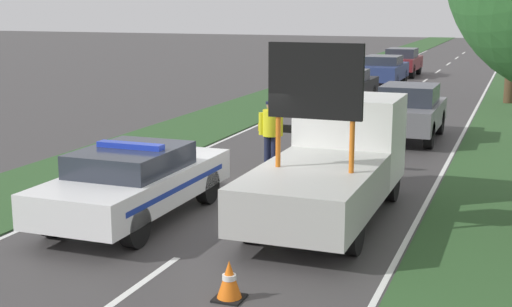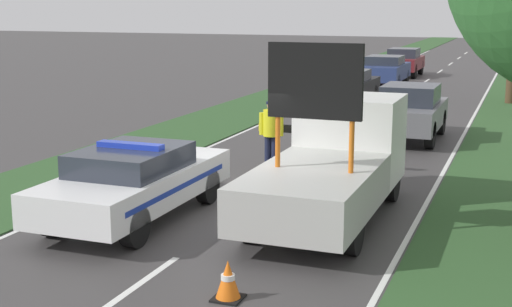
% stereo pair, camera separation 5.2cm
% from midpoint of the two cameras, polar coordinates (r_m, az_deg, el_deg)
% --- Properties ---
extents(ground_plane, '(160.00, 160.00, 0.00)m').
position_cam_midpoint_polar(ground_plane, '(13.82, -1.79, -5.05)').
color(ground_plane, '#3D3A3A').
extents(lane_markings, '(6.76, 70.32, 0.01)m').
position_cam_midpoint_polar(lane_markings, '(30.76, 11.08, 4.11)').
color(lane_markings, silver).
rests_on(lane_markings, ground).
extents(grass_verge_left, '(3.19, 120.00, 0.03)m').
position_cam_midpoint_polar(grass_verge_left, '(33.99, 3.30, 5.05)').
color(grass_verge_left, '#2D5128').
rests_on(grass_verge_left, ground).
extents(police_car, '(1.89, 4.80, 1.50)m').
position_cam_midpoint_polar(police_car, '(13.67, -9.76, -2.15)').
color(police_car, white).
rests_on(police_car, ground).
extents(work_truck, '(2.03, 5.47, 3.38)m').
position_cam_midpoint_polar(work_truck, '(13.79, 6.11, -0.67)').
color(work_truck, white).
rests_on(work_truck, ground).
extents(road_barrier, '(2.97, 0.08, 1.06)m').
position_cam_midpoint_polar(road_barrier, '(17.68, 4.64, 1.59)').
color(road_barrier, black).
rests_on(road_barrier, ground).
extents(police_officer, '(0.62, 0.39, 1.73)m').
position_cam_midpoint_polar(police_officer, '(17.41, 1.10, 1.96)').
color(police_officer, '#191E38').
rests_on(police_officer, ground).
extents(pedestrian_civilian, '(0.56, 0.36, 1.56)m').
position_cam_midpoint_polar(pedestrian_civilian, '(16.68, 5.01, 1.08)').
color(pedestrian_civilian, '#232326').
rests_on(pedestrian_civilian, ground).
extents(traffic_cone_near_police, '(0.41, 0.41, 0.57)m').
position_cam_midpoint_polar(traffic_cone_near_police, '(10.00, -2.31, -10.09)').
color(traffic_cone_near_police, black).
rests_on(traffic_cone_near_police, ground).
extents(traffic_cone_centre_front, '(0.45, 0.45, 0.63)m').
position_cam_midpoint_polar(traffic_cone_centre_front, '(17.50, 4.04, -0.41)').
color(traffic_cone_centre_front, black).
rests_on(traffic_cone_centre_front, ground).
extents(queued_car_suv_grey, '(1.77, 3.99, 1.67)m').
position_cam_midpoint_polar(queued_car_suv_grey, '(21.98, 12.10, 3.32)').
color(queued_car_suv_grey, slate).
rests_on(queued_car_suv_grey, ground).
extents(queued_car_sedan_black, '(1.74, 4.64, 1.44)m').
position_cam_midpoint_polar(queued_car_sedan_black, '(29.11, 7.17, 5.33)').
color(queued_car_sedan_black, black).
rests_on(queued_car_sedan_black, ground).
extents(queued_car_hatch_blue, '(1.88, 4.22, 1.54)m').
position_cam_midpoint_polar(queued_car_hatch_blue, '(36.27, 10.11, 6.59)').
color(queued_car_hatch_blue, navy).
rests_on(queued_car_hatch_blue, ground).
extents(queued_car_wagon_maroon, '(1.80, 4.07, 1.58)m').
position_cam_midpoint_polar(queued_car_wagon_maroon, '(41.93, 11.56, 7.23)').
color(queued_car_wagon_maroon, maroon).
rests_on(queued_car_wagon_maroon, ground).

